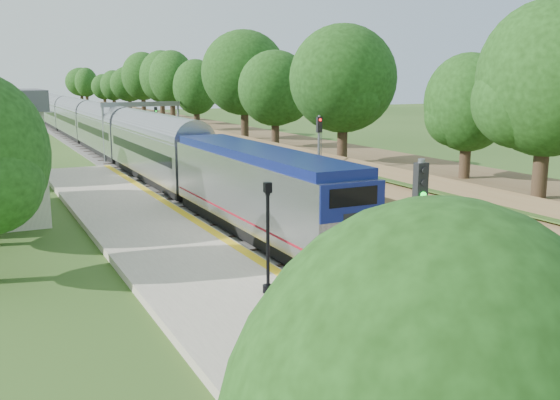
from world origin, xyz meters
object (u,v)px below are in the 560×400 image
signal_gantry (141,115)px  lamppost_mid (389,308)px  train (106,134)px  signal_farside (319,153)px  lamppost_far (268,244)px  signal_platform (418,243)px

signal_gantry → lamppost_mid: size_ratio=1.83×
train → signal_farside: bearing=-80.7°
lamppost_far → signal_platform: (0.94, -7.83, 1.81)m
signal_gantry → signal_platform: (-5.37, -52.52, -0.66)m
signal_platform → signal_farside: 23.23m
signal_gantry → train: signal_gantry is taller
signal_platform → signal_farside: signal_platform is taller
signal_gantry → signal_farside: 31.37m
signal_gantry → signal_platform: 52.79m
lamppost_mid → lamppost_far: 7.87m
lamppost_mid → lamppost_far: bearing=90.0°
lamppost_mid → signal_farside: size_ratio=0.74×
lamppost_far → signal_platform: bearing=-83.2°
signal_gantry → lamppost_far: signal_gantry is taller
signal_gantry → lamppost_mid: signal_gantry is taller
lamppost_mid → signal_platform: (0.93, 0.04, 1.73)m
signal_gantry → lamppost_far: 45.20m
train → lamppost_mid: size_ratio=22.96×
lamppost_mid → lamppost_far: lamppost_mid is taller
lamppost_far → signal_platform: size_ratio=0.72×
lamppost_mid → signal_farside: 23.69m
signal_gantry → signal_platform: size_ratio=1.37×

